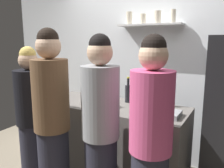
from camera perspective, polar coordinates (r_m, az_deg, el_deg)
name	(u,v)px	position (r m, az deg, el deg)	size (l,w,h in m)	color
back_wall_assembly	(145,67)	(3.30, 8.09, 4.19)	(4.80, 0.32, 2.60)	white
counter	(112,141)	(2.91, 0.00, -13.87)	(1.77, 0.70, 0.92)	#66605B
baking_pan	(163,113)	(2.42, 12.49, -7.00)	(0.34, 0.24, 0.05)	gray
utensil_holder	(109,102)	(2.64, -0.86, -4.47)	(0.11, 0.11, 0.22)	#B2B2B7
wine_bottle_amber_glass	(94,98)	(2.60, -4.50, -3.53)	(0.07, 0.07, 0.29)	#472814
wine_bottle_dark_glass	(128,93)	(2.84, 3.98, -2.19)	(0.07, 0.07, 0.32)	black
wine_bottle_green_glass	(160,95)	(2.71, 11.87, -2.77)	(0.07, 0.07, 0.35)	#19471E
water_bottle_plastic	(143,97)	(2.76, 7.68, -3.14)	(0.09, 0.09, 0.21)	silver
person_grey_hoodie	(101,132)	(2.12, -2.83, -11.77)	(0.34, 0.34, 1.73)	#262633
person_blonde	(32,120)	(2.76, -19.13, -8.47)	(0.34, 0.34, 1.61)	#262633
person_pink_top	(150,145)	(1.91, 9.46, -14.75)	(0.34, 0.34, 1.73)	#262633
person_brown_jacket	(52,124)	(2.30, -14.57, -9.46)	(0.34, 0.34, 1.79)	#262633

